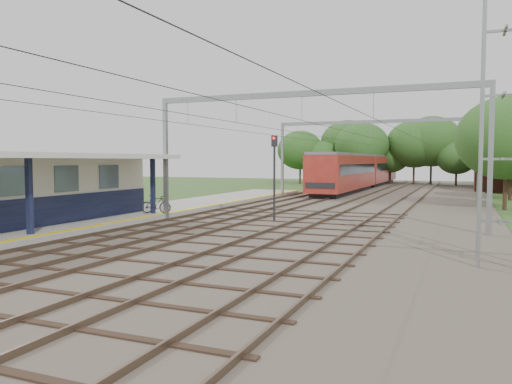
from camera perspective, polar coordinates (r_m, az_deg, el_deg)
The scene contains 11 objects.
ground at distance 14.93m, azimuth -25.77°, elevation -10.11°, with size 160.00×160.00×0.00m, color #2D4C1E.
ballast_bed at distance 40.31m, azimuth 12.71°, elevation -1.30°, with size 18.00×90.00×0.10m, color #473D33.
platform at distance 30.09m, azimuth -15.26°, elevation -2.75°, with size 5.00×52.00×0.35m, color gray.
yellow_stripe at distance 28.75m, azimuth -11.72°, elevation -2.63°, with size 0.45×52.00×0.01m, color yellow.
rail_tracks at distance 40.81m, azimuth 9.25°, elevation -1.03°, with size 11.80×88.00×0.15m.
catenary_system at distance 35.72m, azimuth 10.54°, elevation 6.87°, with size 17.22×88.00×7.00m.
lattice_pylon at distance 17.79m, azimuth 26.46°, elevation 11.48°, with size 1.30×1.30×12.00m.
tree_band at distance 67.08m, azimuth 16.67°, elevation 4.73°, with size 31.72×30.88×8.82m.
bicycle at distance 29.78m, azimuth -11.38°, elevation -1.37°, with size 0.51×1.81×1.09m, color black.
train at distance 62.17m, azimuth 12.10°, elevation 2.46°, with size 3.13×38.96×4.10m.
signal_post at distance 27.25m, azimuth 2.11°, elevation 2.98°, with size 0.37×0.31×4.81m.
Camera 1 is at (10.92, -9.57, 3.45)m, focal length 35.00 mm.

